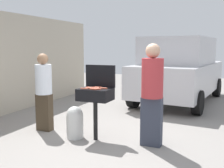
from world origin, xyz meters
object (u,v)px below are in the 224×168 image
object	(u,v)px
hot_dog_7	(98,89)
hot_dog_10	(84,89)
hot_dog_3	(98,87)
person_left	(44,89)
hot_dog_2	(96,88)
hot_dog_1	(104,88)
hot_dog_8	(93,89)
person_right	(152,91)
hot_dog_0	(90,88)
hot_dog_5	(96,88)
propane_tank	(75,122)
hot_dog_6	(90,87)
hot_dog_9	(89,88)
hot_dog_4	(96,88)
bbq_grill	(95,96)
parked_minivan	(180,70)

from	to	relation	value
hot_dog_7	hot_dog_10	bearing A→B (deg)	-171.48
hot_dog_3	person_left	size ratio (longest dim) A/B	0.08
hot_dog_2	hot_dog_10	xyz separation A→B (m)	(-0.19, -0.10, 0.00)
hot_dog_1	hot_dog_8	distance (m)	0.21
person_right	person_left	bearing A→B (deg)	-5.72
hot_dog_0	hot_dog_2	world-z (taller)	same
hot_dog_3	hot_dog_8	world-z (taller)	same
hot_dog_3	hot_dog_8	size ratio (longest dim) A/B	1.00
hot_dog_5	hot_dog_2	bearing A→B (deg)	-62.70
hot_dog_7	person_right	size ratio (longest dim) A/B	0.07
hot_dog_3	hot_dog_10	bearing A→B (deg)	-123.80
propane_tank	hot_dog_5	bearing A→B (deg)	14.56
hot_dog_6	propane_tank	size ratio (longest dim) A/B	0.21
hot_dog_3	hot_dog_9	bearing A→B (deg)	-126.65
hot_dog_1	person_right	world-z (taller)	person_right
hot_dog_2	hot_dog_8	distance (m)	0.10
hot_dog_2	hot_dog_4	world-z (taller)	same
hot_dog_7	person_right	xyz separation A→B (m)	(0.94, 0.23, -0.01)
hot_dog_0	hot_dog_6	xyz separation A→B (m)	(-0.05, 0.10, 0.00)
bbq_grill	hot_dog_0	xyz separation A→B (m)	(-0.06, -0.10, 0.16)
bbq_grill	hot_dog_9	xyz separation A→B (m)	(-0.10, -0.07, 0.16)
hot_dog_10	parked_minivan	world-z (taller)	parked_minivan
propane_tank	person_left	distance (m)	1.01
hot_dog_2	hot_dog_5	xyz separation A→B (m)	(-0.05, 0.10, 0.00)
hot_dog_3	hot_dog_6	distance (m)	0.16
hot_dog_4	hot_dog_5	world-z (taller)	same
hot_dog_0	hot_dog_4	bearing A→B (deg)	54.74
hot_dog_5	parked_minivan	xyz separation A→B (m)	(0.83, 4.26, 0.04)
hot_dog_4	parked_minivan	size ratio (longest dim) A/B	0.03
bbq_grill	parked_minivan	world-z (taller)	parked_minivan
hot_dog_4	person_right	world-z (taller)	person_right
hot_dog_2	person_left	world-z (taller)	person_left
parked_minivan	bbq_grill	bearing A→B (deg)	85.42
hot_dog_0	hot_dog_8	bearing A→B (deg)	-30.81
hot_dog_3	parked_minivan	xyz separation A→B (m)	(0.81, 4.20, 0.04)
hot_dog_4	hot_dog_9	bearing A→B (deg)	-147.74
hot_dog_5	propane_tank	xyz separation A→B (m)	(-0.40, -0.10, -0.66)
hot_dog_6	person_left	xyz separation A→B (m)	(-1.13, 0.12, -0.12)
hot_dog_4	person_left	distance (m)	1.26
hot_dog_6	hot_dog_10	xyz separation A→B (m)	(-0.04, -0.15, 0.00)
hot_dog_5	hot_dog_1	bearing A→B (deg)	-7.72
person_right	hot_dog_3	bearing A→B (deg)	-4.65
hot_dog_5	hot_dog_10	size ratio (longest dim) A/B	1.00
hot_dog_0	hot_dog_9	distance (m)	0.05
hot_dog_1	hot_dog_3	world-z (taller)	same
hot_dog_2	person_left	distance (m)	1.30
hot_dog_5	hot_dog_7	xyz separation A→B (m)	(0.11, -0.15, 0.00)
hot_dog_5	hot_dog_8	distance (m)	0.20
hot_dog_5	person_right	distance (m)	1.05
hot_dog_6	parked_minivan	distance (m)	4.40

